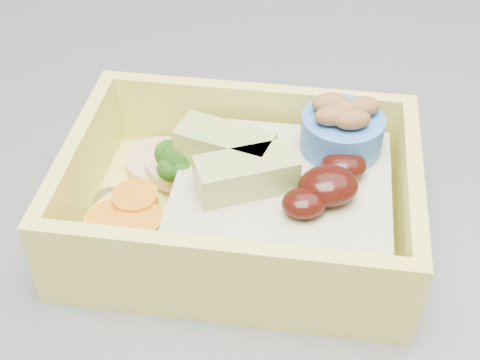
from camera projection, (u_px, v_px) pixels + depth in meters
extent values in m
cube|color=#38383D|center=(43.00, 145.00, 0.48)|extent=(1.24, 0.84, 0.04)
cube|color=#EEE962|center=(240.00, 222.00, 0.39)|extent=(0.23, 0.19, 0.01)
cube|color=#EEE962|center=(255.00, 118.00, 0.42)|extent=(0.19, 0.06, 0.05)
cube|color=#EEE962|center=(221.00, 277.00, 0.32)|extent=(0.19, 0.06, 0.05)
cube|color=#EEE962|center=(408.00, 204.00, 0.36)|extent=(0.04, 0.12, 0.05)
cube|color=#EEE962|center=(81.00, 172.00, 0.38)|extent=(0.04, 0.12, 0.05)
cube|color=tan|center=(281.00, 202.00, 0.38)|extent=(0.14, 0.14, 0.03)
ellipsoid|color=black|center=(329.00, 185.00, 0.35)|extent=(0.04, 0.04, 0.02)
ellipsoid|color=black|center=(344.00, 166.00, 0.37)|extent=(0.03, 0.03, 0.01)
ellipsoid|color=black|center=(304.00, 203.00, 0.34)|extent=(0.03, 0.03, 0.01)
cube|color=#AEC165|center=(246.00, 174.00, 0.36)|extent=(0.06, 0.03, 0.02)
cube|color=#AEC165|center=(225.00, 146.00, 0.37)|extent=(0.06, 0.05, 0.02)
cylinder|color=#60934F|center=(181.00, 183.00, 0.40)|extent=(0.01, 0.01, 0.02)
sphere|color=#235413|center=(179.00, 158.00, 0.38)|extent=(0.02, 0.02, 0.02)
sphere|color=#235413|center=(195.00, 158.00, 0.39)|extent=(0.02, 0.02, 0.02)
sphere|color=#235413|center=(169.00, 154.00, 0.39)|extent=(0.02, 0.02, 0.02)
sphere|color=#235413|center=(182.00, 171.00, 0.38)|extent=(0.02, 0.02, 0.02)
sphere|color=#235413|center=(170.00, 169.00, 0.38)|extent=(0.02, 0.02, 0.02)
sphere|color=#235413|center=(183.00, 152.00, 0.39)|extent=(0.02, 0.02, 0.02)
cylinder|color=yellow|center=(130.00, 234.00, 0.36)|extent=(0.05, 0.05, 0.02)
cylinder|color=orange|center=(129.00, 213.00, 0.36)|extent=(0.03, 0.03, 0.00)
cylinder|color=orange|center=(111.00, 219.00, 0.35)|extent=(0.03, 0.03, 0.00)
cylinder|color=orange|center=(140.00, 220.00, 0.35)|extent=(0.03, 0.03, 0.00)
cylinder|color=orange|center=(135.00, 197.00, 0.36)|extent=(0.03, 0.03, 0.00)
cylinder|color=tan|center=(160.00, 163.00, 0.42)|extent=(0.04, 0.04, 0.01)
cylinder|color=tan|center=(181.00, 165.00, 0.41)|extent=(0.04, 0.04, 0.01)
ellipsoid|color=silver|center=(216.00, 152.00, 0.42)|extent=(0.02, 0.02, 0.02)
ellipsoid|color=silver|center=(111.00, 205.00, 0.38)|extent=(0.02, 0.02, 0.02)
cylinder|color=#3B73CC|center=(342.00, 133.00, 0.38)|extent=(0.05, 0.05, 0.02)
ellipsoid|color=brown|center=(345.00, 110.00, 0.37)|extent=(0.02, 0.02, 0.01)
ellipsoid|color=brown|center=(362.00, 107.00, 0.37)|extent=(0.02, 0.02, 0.01)
ellipsoid|color=brown|center=(330.00, 103.00, 0.38)|extent=(0.02, 0.02, 0.01)
ellipsoid|color=brown|center=(352.00, 119.00, 0.36)|extent=(0.02, 0.02, 0.01)
ellipsoid|color=brown|center=(333.00, 115.00, 0.37)|extent=(0.02, 0.02, 0.01)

